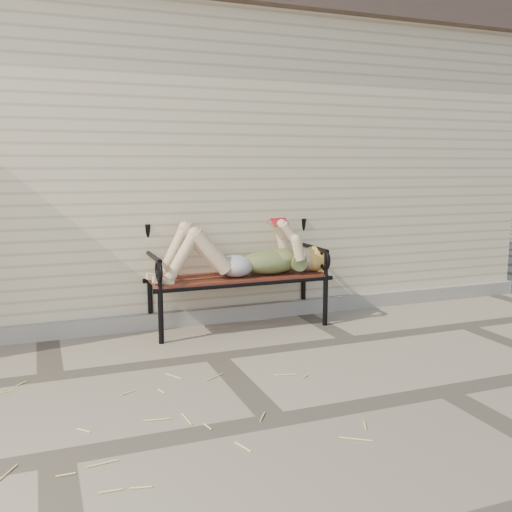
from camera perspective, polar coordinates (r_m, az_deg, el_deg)
name	(u,v)px	position (r m, az deg, el deg)	size (l,w,h in m)	color
ground	(215,357)	(4.67, -4.12, -10.00)	(80.00, 80.00, 0.00)	gray
house_wall	(144,168)	(7.35, -11.17, 8.66)	(8.00, 4.00, 3.00)	beige
house_roof	(139,29)	(7.52, -11.58, 21.32)	(8.30, 4.30, 0.30)	#4C3D36
foundation_strip	(185,318)	(5.55, -7.07, -6.17)	(8.00, 0.10, 0.15)	gray
garden_bench	(235,257)	(5.45, -2.15, -0.14)	(1.81, 0.72, 1.17)	black
reading_woman	(241,255)	(5.31, -1.50, 0.06)	(1.71, 0.39, 0.54)	#09333F
straw_scatter	(135,407)	(3.82, -11.99, -14.51)	(2.88, 1.79, 0.01)	#DED16C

